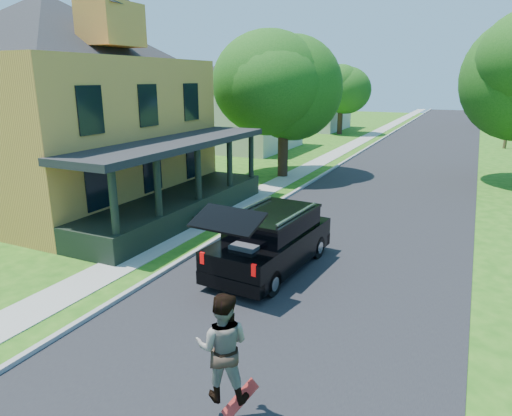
% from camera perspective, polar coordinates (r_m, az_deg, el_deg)
% --- Properties ---
extents(ground, '(140.00, 140.00, 0.00)m').
position_cam_1_polar(ground, '(10.70, 2.34, -14.56)').
color(ground, '#205711').
rests_on(ground, ground).
extents(street, '(8.00, 120.00, 0.02)m').
position_cam_1_polar(street, '(29.22, 18.12, 4.45)').
color(street, black).
rests_on(street, ground).
extents(curb, '(0.15, 120.00, 0.12)m').
position_cam_1_polar(curb, '(29.99, 10.43, 5.26)').
color(curb, gray).
rests_on(curb, ground).
extents(sidewalk, '(1.30, 120.00, 0.03)m').
position_cam_1_polar(sidewalk, '(30.42, 7.61, 5.53)').
color(sidewalk, gray).
rests_on(sidewalk, ground).
extents(front_walk, '(6.50, 1.20, 0.03)m').
position_cam_1_polar(front_walk, '(20.27, -15.90, -0.21)').
color(front_walk, gray).
rests_on(front_walk, ground).
extents(main_house, '(15.56, 15.56, 10.10)m').
position_cam_1_polar(main_house, '(21.88, -23.63, 13.34)').
color(main_house, gold).
rests_on(main_house, ground).
extents(neighbor_house_mid, '(12.78, 12.78, 8.30)m').
position_cam_1_polar(neighbor_house_mid, '(36.73, -2.23, 14.01)').
color(neighbor_house_mid, beige).
rests_on(neighbor_house_mid, ground).
extents(neighbor_house_far, '(12.78, 12.78, 8.30)m').
position_cam_1_polar(neighbor_house_far, '(51.43, 6.37, 14.48)').
color(neighbor_house_far, beige).
rests_on(neighbor_house_far, ground).
extents(black_suv, '(2.27, 5.11, 2.32)m').
position_cam_1_polar(black_suv, '(13.25, 1.82, -4.10)').
color(black_suv, black).
rests_on(black_suv, ground).
extents(skateboarder, '(1.07, 0.95, 1.83)m').
position_cam_1_polar(skateboarder, '(7.57, -4.20, -16.90)').
color(skateboarder, black).
rests_on(skateboarder, ground).
extents(skateboard, '(0.56, 0.43, 0.65)m').
position_cam_1_polar(skateboard, '(8.09, -2.02, -22.91)').
color(skateboard, maroon).
rests_on(skateboard, ground).
extents(tree_left_mid, '(7.30, 7.07, 8.92)m').
position_cam_1_polar(tree_left_mid, '(25.77, 3.46, 16.52)').
color(tree_left_mid, black).
rests_on(tree_left_mid, ground).
extents(tree_left_far, '(5.49, 5.59, 7.11)m').
position_cam_1_polar(tree_left_far, '(46.80, 10.64, 14.66)').
color(tree_left_far, black).
rests_on(tree_left_far, ground).
extents(utility_pole_far, '(1.57, 0.27, 8.17)m').
position_cam_1_polar(utility_pole_far, '(41.44, 29.39, 12.30)').
color(utility_pole_far, '#44361F').
rests_on(utility_pole_far, ground).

